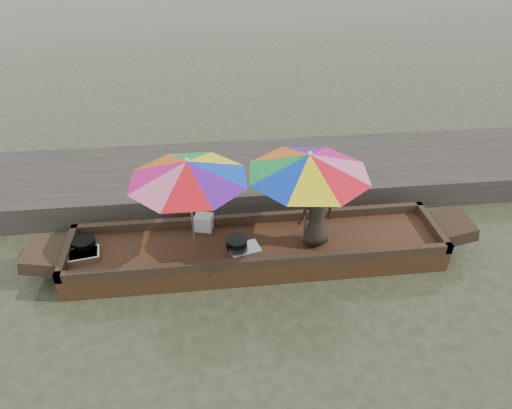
{
  "coord_description": "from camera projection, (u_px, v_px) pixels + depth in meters",
  "views": [
    {
      "loc": [
        -0.63,
        -5.51,
        4.82
      ],
      "look_at": [
        0.0,
        0.1,
        1.0
      ],
      "focal_mm": 32.0,
      "sensor_mm": 36.0,
      "label": 1
    }
  ],
  "objects": [
    {
      "name": "water",
      "position": [
        257.0,
        260.0,
        7.3
      ],
      "size": [
        80.0,
        80.0,
        0.0
      ],
      "primitive_type": "plane",
      "color": "#2F361E",
      "rests_on": "ground"
    },
    {
      "name": "dock",
      "position": [
        244.0,
        177.0,
        8.97
      ],
      "size": [
        22.0,
        2.2,
        0.5
      ],
      "primitive_type": "cube",
      "color": "#2D2B26",
      "rests_on": "ground"
    },
    {
      "name": "boat_hull",
      "position": [
        257.0,
        251.0,
        7.2
      ],
      "size": [
        5.8,
        1.2,
        0.35
      ],
      "primitive_type": "cube",
      "color": "black",
      "rests_on": "water"
    },
    {
      "name": "cooking_pot",
      "position": [
        84.0,
        245.0,
        6.92
      ],
      "size": [
        0.33,
        0.33,
        0.17
      ],
      "primitive_type": "cylinder",
      "color": "black",
      "rests_on": "boat_hull"
    },
    {
      "name": "tray_crayfish",
      "position": [
        84.0,
        255.0,
        6.78
      ],
      "size": [
        0.5,
        0.39,
        0.09
      ],
      "primitive_type": "cube",
      "rotation": [
        0.0,
        0.0,
        0.16
      ],
      "color": "silver",
      "rests_on": "boat_hull"
    },
    {
      "name": "tray_scallop",
      "position": [
        245.0,
        249.0,
        6.92
      ],
      "size": [
        0.52,
        0.42,
        0.06
      ],
      "primitive_type": "cube",
      "rotation": [
        0.0,
        0.0,
        0.25
      ],
      "color": "silver",
      "rests_on": "boat_hull"
    },
    {
      "name": "charcoal_grill",
      "position": [
        237.0,
        243.0,
        6.97
      ],
      "size": [
        0.32,
        0.32,
        0.15
      ],
      "primitive_type": "cylinder",
      "color": "black",
      "rests_on": "boat_hull"
    },
    {
      "name": "supply_bag",
      "position": [
        204.0,
        222.0,
        7.32
      ],
      "size": [
        0.33,
        0.29,
        0.26
      ],
      "primitive_type": "cube",
      "rotation": [
        0.0,
        0.0,
        -0.28
      ],
      "color": "silver",
      "rests_on": "boat_hull"
    },
    {
      "name": "vendor",
      "position": [
        317.0,
        213.0,
        6.79
      ],
      "size": [
        0.62,
        0.47,
        1.13
      ],
      "primitive_type": "imported",
      "rotation": [
        0.0,
        0.0,
        3.35
      ],
      "color": "black",
      "rests_on": "boat_hull"
    },
    {
      "name": "umbrella_bow",
      "position": [
        191.0,
        205.0,
        6.58
      ],
      "size": [
        2.27,
        2.27,
        1.55
      ],
      "primitive_type": null,
      "rotation": [
        0.0,
        0.0,
        -0.41
      ],
      "color": "blue",
      "rests_on": "boat_hull"
    },
    {
      "name": "umbrella_stern",
      "position": [
        307.0,
        198.0,
        6.74
      ],
      "size": [
        2.24,
        2.24,
        1.55
      ],
      "primitive_type": null,
      "rotation": [
        0.0,
        0.0,
        0.27
      ],
      "color": "#E51483",
      "rests_on": "boat_hull"
    }
  ]
}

